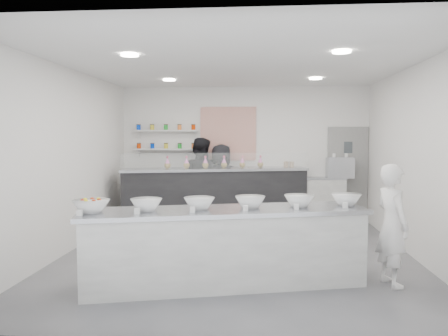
{
  "coord_description": "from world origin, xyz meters",
  "views": [
    {
      "loc": [
        0.34,
        -6.83,
        1.89
      ],
      "look_at": [
        -0.24,
        0.4,
        1.36
      ],
      "focal_mm": 35.0,
      "sensor_mm": 36.0,
      "label": 1
    }
  ],
  "objects_px": {
    "back_bar": "(215,196)",
    "prep_counter": "(225,247)",
    "staff_right": "(221,183)",
    "staff_left": "(200,180)",
    "woman_prep": "(392,225)",
    "espresso_ledge": "(314,200)",
    "espresso_machine": "(340,168)"
  },
  "relations": [
    {
      "from": "back_bar",
      "to": "staff_left",
      "type": "relative_size",
      "value": 2.11
    },
    {
      "from": "prep_counter",
      "to": "staff_right",
      "type": "distance_m",
      "value": 4.07
    },
    {
      "from": "back_bar",
      "to": "espresso_ledge",
      "type": "height_order",
      "value": "back_bar"
    },
    {
      "from": "prep_counter",
      "to": "woman_prep",
      "type": "xyz_separation_m",
      "value": [
        2.11,
        0.18,
        0.28
      ]
    },
    {
      "from": "back_bar",
      "to": "staff_right",
      "type": "distance_m",
      "value": 0.37
    },
    {
      "from": "back_bar",
      "to": "espresso_ledge",
      "type": "relative_size",
      "value": 2.94
    },
    {
      "from": "staff_right",
      "to": "woman_prep",
      "type": "bearing_deg",
      "value": 101.96
    },
    {
      "from": "espresso_ledge",
      "to": "staff_left",
      "type": "relative_size",
      "value": 0.72
    },
    {
      "from": "back_bar",
      "to": "espresso_machine",
      "type": "bearing_deg",
      "value": -5.75
    },
    {
      "from": "back_bar",
      "to": "prep_counter",
      "type": "bearing_deg",
      "value": -96.74
    },
    {
      "from": "espresso_machine",
      "to": "staff_right",
      "type": "bearing_deg",
      "value": -176.42
    },
    {
      "from": "prep_counter",
      "to": "back_bar",
      "type": "height_order",
      "value": "back_bar"
    },
    {
      "from": "espresso_ledge",
      "to": "espresso_machine",
      "type": "xyz_separation_m",
      "value": [
        0.55,
        0.0,
        0.71
      ]
    },
    {
      "from": "prep_counter",
      "to": "espresso_ledge",
      "type": "xyz_separation_m",
      "value": [
        1.63,
        4.19,
        0.01
      ]
    },
    {
      "from": "prep_counter",
      "to": "espresso_machine",
      "type": "relative_size",
      "value": 6.39
    },
    {
      "from": "espresso_machine",
      "to": "staff_left",
      "type": "distance_m",
      "value": 3.06
    },
    {
      "from": "staff_right",
      "to": "espresso_machine",
      "type": "bearing_deg",
      "value": 162.55
    },
    {
      "from": "back_bar",
      "to": "staff_right",
      "type": "bearing_deg",
      "value": 50.8
    },
    {
      "from": "staff_left",
      "to": "staff_right",
      "type": "height_order",
      "value": "staff_left"
    },
    {
      "from": "back_bar",
      "to": "espresso_machine",
      "type": "distance_m",
      "value": 2.79
    },
    {
      "from": "prep_counter",
      "to": "woman_prep",
      "type": "relative_size",
      "value": 2.32
    },
    {
      "from": "prep_counter",
      "to": "staff_left",
      "type": "distance_m",
      "value": 4.15
    },
    {
      "from": "espresso_ledge",
      "to": "staff_right",
      "type": "relative_size",
      "value": 0.78
    },
    {
      "from": "woman_prep",
      "to": "prep_counter",
      "type": "bearing_deg",
      "value": 78.52
    },
    {
      "from": "espresso_ledge",
      "to": "woman_prep",
      "type": "distance_m",
      "value": 4.05
    },
    {
      "from": "back_bar",
      "to": "woman_prep",
      "type": "height_order",
      "value": "woman_prep"
    },
    {
      "from": "back_bar",
      "to": "espresso_machine",
      "type": "xyz_separation_m",
      "value": [
        2.69,
        0.41,
        0.6
      ]
    },
    {
      "from": "staff_left",
      "to": "staff_right",
      "type": "distance_m",
      "value": 0.47
    },
    {
      "from": "espresso_ledge",
      "to": "espresso_machine",
      "type": "relative_size",
      "value": 2.39
    },
    {
      "from": "back_bar",
      "to": "staff_left",
      "type": "distance_m",
      "value": 0.54
    },
    {
      "from": "prep_counter",
      "to": "staff_left",
      "type": "relative_size",
      "value": 1.92
    },
    {
      "from": "prep_counter",
      "to": "staff_right",
      "type": "xyz_separation_m",
      "value": [
        -0.4,
        4.03,
        0.38
      ]
    }
  ]
}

